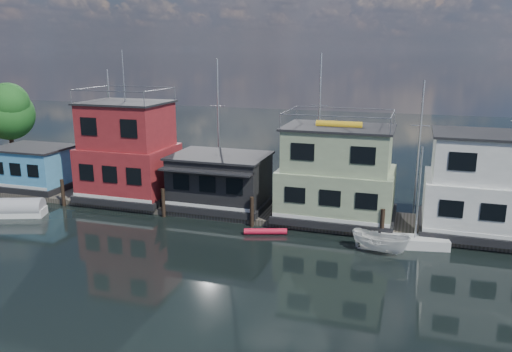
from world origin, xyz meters
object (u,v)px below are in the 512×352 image
(red_kayak, at_px, (265,231))
(day_sailer, at_px, (415,241))
(houseboat_red, at_px, (128,153))
(houseboat_white, at_px, (489,186))
(motorboat, at_px, (380,242))
(houseboat_green, at_px, (337,175))
(houseboat_dark, at_px, (220,181))
(tarp_runabout, at_px, (19,209))
(houseboat_blue, at_px, (35,167))

(red_kayak, relative_size, day_sailer, 0.45)
(houseboat_red, distance_m, day_sailer, 23.12)
(houseboat_red, xyz_separation_m, day_sailer, (22.60, -3.22, -3.71))
(houseboat_white, distance_m, motorboat, 8.60)
(motorboat, bearing_deg, red_kayak, 97.99)
(houseboat_green, bearing_deg, red_kayak, -135.85)
(houseboat_dark, relative_size, houseboat_green, 0.88)
(houseboat_green, relative_size, day_sailer, 1.29)
(houseboat_red, distance_m, tarp_runabout, 9.17)
(houseboat_blue, height_order, houseboat_dark, houseboat_dark)
(houseboat_blue, distance_m, houseboat_dark, 17.50)
(houseboat_red, height_order, houseboat_dark, houseboat_red)
(red_kayak, bearing_deg, houseboat_green, 26.11)
(houseboat_dark, height_order, red_kayak, houseboat_dark)
(houseboat_blue, bearing_deg, red_kayak, -10.17)
(motorboat, bearing_deg, houseboat_green, 50.57)
(houseboat_red, bearing_deg, houseboat_blue, -180.00)
(houseboat_white, height_order, tarp_runabout, houseboat_white)
(houseboat_blue, height_order, motorboat, houseboat_blue)
(houseboat_blue, distance_m, houseboat_red, 9.69)
(houseboat_blue, bearing_deg, tarp_runabout, -59.59)
(houseboat_dark, xyz_separation_m, red_kayak, (4.87, -3.99, -2.20))
(tarp_runabout, bearing_deg, motorboat, -17.46)
(motorboat, bearing_deg, houseboat_dark, 83.46)
(houseboat_red, distance_m, houseboat_white, 27.01)
(houseboat_dark, relative_size, red_kayak, 2.52)
(houseboat_dark, height_order, tarp_runabout, houseboat_dark)
(houseboat_green, distance_m, houseboat_white, 10.00)
(houseboat_blue, xyz_separation_m, houseboat_dark, (17.50, -0.02, 0.21))
(houseboat_blue, height_order, tarp_runabout, houseboat_blue)
(houseboat_blue, bearing_deg, motorboat, -9.33)
(red_kayak, height_order, day_sailer, day_sailer)
(red_kayak, height_order, motorboat, motorboat)
(houseboat_blue, distance_m, houseboat_green, 26.53)
(houseboat_green, height_order, houseboat_white, houseboat_green)
(houseboat_white, bearing_deg, houseboat_dark, -179.94)
(houseboat_dark, bearing_deg, houseboat_blue, 179.94)
(houseboat_dark, height_order, motorboat, houseboat_dark)
(houseboat_red, bearing_deg, tarp_runabout, -135.28)
(houseboat_blue, bearing_deg, houseboat_red, 0.00)
(houseboat_white, distance_m, day_sailer, 6.30)
(houseboat_green, xyz_separation_m, motorboat, (3.55, -4.94, -2.84))
(houseboat_green, height_order, red_kayak, houseboat_green)
(houseboat_blue, xyz_separation_m, houseboat_red, (9.50, 0.00, 1.90))
(red_kayak, xyz_separation_m, tarp_runabout, (-18.88, -1.94, 0.35))
(houseboat_green, relative_size, motorboat, 2.29)
(tarp_runabout, distance_m, motorboat, 26.58)
(day_sailer, bearing_deg, red_kayak, 174.37)
(houseboat_blue, relative_size, day_sailer, 0.98)
(houseboat_red, distance_m, motorboat, 21.40)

